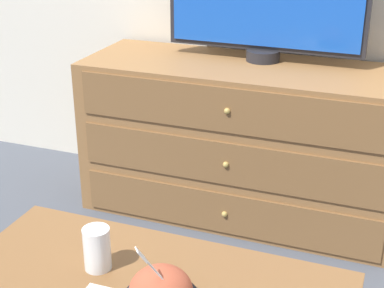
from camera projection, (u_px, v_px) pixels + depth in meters
name	position (u px, v px, depth m)	size (l,w,h in m)	color
ground_plane	(283.00, 188.00, 2.82)	(12.00, 12.00, 0.00)	#474C56
dresser	(243.00, 141.00, 2.50)	(1.34, 0.50, 0.67)	olive
drink_cup	(97.00, 251.00, 1.47)	(0.07, 0.07, 0.11)	beige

